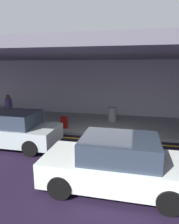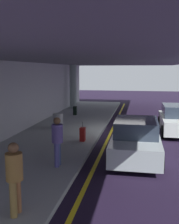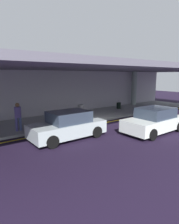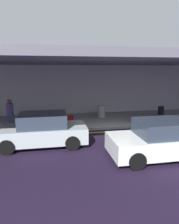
{
  "view_description": "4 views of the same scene",
  "coord_description": "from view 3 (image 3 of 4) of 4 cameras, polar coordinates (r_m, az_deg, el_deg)",
  "views": [
    {
      "loc": [
        1.25,
        -8.26,
        3.4
      ],
      "look_at": [
        -1.11,
        2.28,
        0.94
      ],
      "focal_mm": 32.45,
      "sensor_mm": 36.0,
      "label": 1
    },
    {
      "loc": [
        -14.26,
        -0.92,
        3.4
      ],
      "look_at": [
        -0.65,
        1.6,
        1.23
      ],
      "focal_mm": 43.67,
      "sensor_mm": 36.0,
      "label": 2
    },
    {
      "loc": [
        -9.16,
        -9.67,
        3.4
      ],
      "look_at": [
        -0.54,
        1.61,
        0.72
      ],
      "focal_mm": 31.18,
      "sensor_mm": 36.0,
      "label": 3
    },
    {
      "loc": [
        -3.32,
        -9.88,
        3.4
      ],
      "look_at": [
        -1.07,
        2.29,
        0.82
      ],
      "focal_mm": 32.07,
      "sensor_mm": 36.0,
      "label": 4
    }
  ],
  "objects": [
    {
      "name": "ground_plane",
      "position": [
        13.75,
        5.89,
        -3.67
      ],
      "size": [
        60.0,
        60.0,
        0.0
      ],
      "primitive_type": "plane",
      "color": "black"
    },
    {
      "name": "sidewalk",
      "position": [
        16.06,
        -1.69,
        -1.25
      ],
      "size": [
        26.0,
        4.2,
        0.15
      ],
      "primitive_type": "cube",
      "color": "#969B9B",
      "rests_on": "ground"
    },
    {
      "name": "lane_stripe_yellow",
      "position": [
        14.15,
        4.3,
        -3.21
      ],
      "size": [
        26.0,
        0.14,
        0.01
      ],
      "primitive_type": "cube",
      "color": "yellow",
      "rests_on": "ground"
    },
    {
      "name": "support_column_left_mid",
      "position": [
        22.37,
        12.91,
        6.79
      ],
      "size": [
        0.58,
        0.58,
        3.65
      ],
      "primitive_type": "cylinder",
      "color": "#8FA09B",
      "rests_on": "sidewalk"
    },
    {
      "name": "ceiling_overhang",
      "position": [
        15.32,
        -0.65,
        12.76
      ],
      "size": [
        28.0,
        13.2,
        0.3
      ],
      "primitive_type": "cube",
      "color": "slate",
      "rests_on": "support_column_far_left"
    },
    {
      "name": "terminal_back_wall",
      "position": [
        17.66,
        -6.01,
        5.77
      ],
      "size": [
        26.0,
        0.3,
        3.8
      ],
      "primitive_type": "cube",
      "color": "#B6B4C0",
      "rests_on": "ground"
    },
    {
      "name": "car_white",
      "position": [
        12.32,
        18.47,
        -2.45
      ],
      "size": [
        4.1,
        1.92,
        1.5
      ],
      "rotation": [
        0.0,
        0.0,
        -0.02
      ],
      "color": "white",
      "rests_on": "ground"
    },
    {
      "name": "car_silver",
      "position": [
        10.65,
        -6.36,
        -3.98
      ],
      "size": [
        4.1,
        1.92,
        1.5
      ],
      "rotation": [
        0.0,
        0.0,
        3.18
      ],
      "color": "#AEBCBE",
      "rests_on": "ground"
    },
    {
      "name": "traveler_with_luggage",
      "position": [
        12.15,
        -20.25,
        -0.81
      ],
      "size": [
        0.38,
        0.38,
        1.68
      ],
      "rotation": [
        0.0,
        0.0,
        5.7
      ],
      "color": "#4B478D",
      "rests_on": "sidewalk"
    },
    {
      "name": "suitcase_upright_primary",
      "position": [
        19.41,
        8.55,
        1.88
      ],
      "size": [
        0.36,
        0.22,
        0.9
      ],
      "rotation": [
        0.0,
        0.0,
        0.28
      ],
      "color": "black",
      "rests_on": "sidewalk"
    },
    {
      "name": "suitcase_upright_secondary",
      "position": [
        13.5,
        -6.13,
        -1.93
      ],
      "size": [
        0.36,
        0.22,
        0.9
      ],
      "rotation": [
        0.0,
        0.0,
        -0.31
      ],
      "color": "#9F1613",
      "rests_on": "sidewalk"
    },
    {
      "name": "trash_bin_steel",
      "position": [
        16.29,
        -2.55,
        0.71
      ],
      "size": [
        0.56,
        0.56,
        0.85
      ],
      "primitive_type": "cylinder",
      "color": "gray",
      "rests_on": "sidewalk"
    }
  ]
}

